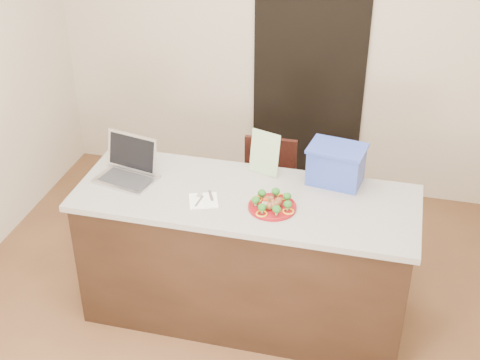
% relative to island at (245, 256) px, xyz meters
% --- Properties ---
extents(ground, '(4.00, 4.00, 0.00)m').
position_rel_island_xyz_m(ground, '(0.00, -0.25, -0.46)').
color(ground, brown).
rests_on(ground, ground).
extents(room_shell, '(4.00, 4.00, 4.00)m').
position_rel_island_xyz_m(room_shell, '(0.00, -0.25, 1.16)').
color(room_shell, white).
rests_on(room_shell, ground).
extents(doorway, '(0.90, 0.02, 2.00)m').
position_rel_island_xyz_m(doorway, '(0.10, 1.73, 0.54)').
color(doorway, black).
rests_on(doorway, ground).
extents(island, '(2.06, 0.76, 0.92)m').
position_rel_island_xyz_m(island, '(0.00, 0.00, 0.00)').
color(island, black).
rests_on(island, ground).
extents(plate, '(0.28, 0.28, 0.02)m').
position_rel_island_xyz_m(plate, '(0.18, -0.10, 0.47)').
color(plate, maroon).
rests_on(plate, island).
extents(meatballs, '(0.11, 0.11, 0.04)m').
position_rel_island_xyz_m(meatballs, '(0.18, -0.10, 0.50)').
color(meatballs, brown).
rests_on(meatballs, plate).
extents(broccoli, '(0.24, 0.23, 0.04)m').
position_rel_island_xyz_m(broccoli, '(0.18, -0.10, 0.51)').
color(broccoli, '#155015').
rests_on(broccoli, plate).
extents(pepper_rings, '(0.27, 0.27, 0.01)m').
position_rel_island_xyz_m(pepper_rings, '(0.18, -0.10, 0.48)').
color(pepper_rings, orange).
rests_on(pepper_rings, plate).
extents(napkin, '(0.21, 0.21, 0.01)m').
position_rel_island_xyz_m(napkin, '(-0.23, -0.12, 0.46)').
color(napkin, white).
rests_on(napkin, island).
extents(fork, '(0.03, 0.15, 0.00)m').
position_rel_island_xyz_m(fork, '(-0.25, -0.11, 0.47)').
color(fork, '#A9A9AD').
rests_on(fork, napkin).
extents(knife, '(0.06, 0.20, 0.01)m').
position_rel_island_xyz_m(knife, '(-0.20, -0.14, 0.47)').
color(knife, white).
rests_on(knife, napkin).
extents(yogurt_bottle, '(0.04, 0.04, 0.08)m').
position_rel_island_xyz_m(yogurt_bottle, '(0.15, -0.13, 0.49)').
color(yogurt_bottle, silver).
rests_on(yogurt_bottle, island).
extents(laptop, '(0.40, 0.35, 0.25)m').
position_rel_island_xyz_m(laptop, '(-0.76, 0.05, 0.53)').
color(laptop, '#BDBBC1').
rests_on(laptop, island).
extents(leaflet, '(0.20, 0.10, 0.28)m').
position_rel_island_xyz_m(leaflet, '(0.05, 0.28, 0.60)').
color(leaflet, silver).
rests_on(leaflet, island).
extents(blue_box, '(0.37, 0.29, 0.24)m').
position_rel_island_xyz_m(blue_box, '(0.50, 0.29, 0.58)').
color(blue_box, '#2D43A5').
rests_on(blue_box, island).
extents(chair, '(0.39, 0.39, 0.86)m').
position_rel_island_xyz_m(chair, '(-0.03, 0.78, 0.02)').
color(chair, '#381610').
rests_on(chair, ground).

